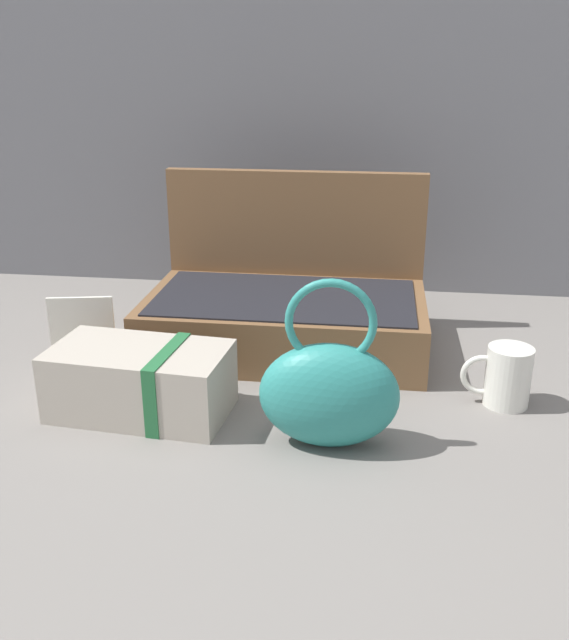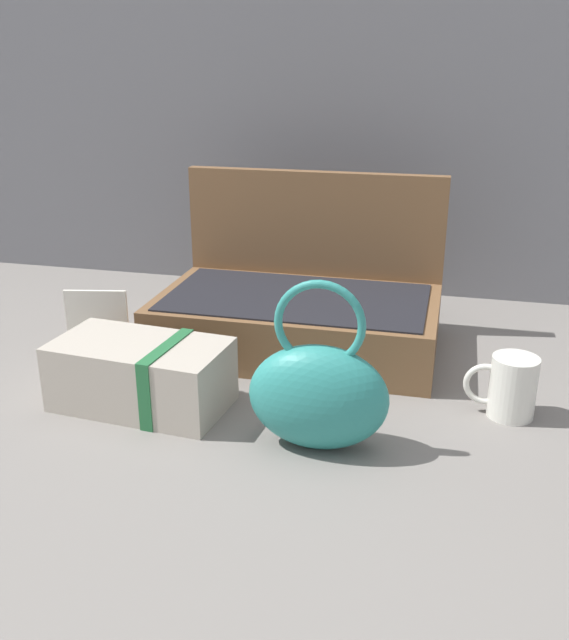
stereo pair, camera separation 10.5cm
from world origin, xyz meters
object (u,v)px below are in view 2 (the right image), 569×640
object	(u,v)px
open_suitcase	(300,308)
coffee_mug	(511,387)
info_card_left	(98,322)
teal_pouch_handbag	(318,393)
cream_toiletry_bag	(143,375)

from	to	relation	value
open_suitcase	coffee_mug	world-z (taller)	open_suitcase
coffee_mug	info_card_left	distance (m)	0.70
teal_pouch_handbag	info_card_left	distance (m)	0.49
coffee_mug	info_card_left	xyz separation A→B (m)	(-0.70, 0.07, 0.01)
cream_toiletry_bag	info_card_left	world-z (taller)	info_card_left
teal_pouch_handbag	cream_toiletry_bag	xyz separation A→B (m)	(-0.28, 0.06, -0.03)
cream_toiletry_bag	teal_pouch_handbag	bearing A→B (deg)	-11.35
coffee_mug	info_card_left	world-z (taller)	info_card_left
cream_toiletry_bag	open_suitcase	bearing A→B (deg)	58.94
open_suitcase	info_card_left	distance (m)	0.36
open_suitcase	coffee_mug	size ratio (longest dim) A/B	4.69
coffee_mug	teal_pouch_handbag	bearing A→B (deg)	-149.14
cream_toiletry_bag	coffee_mug	size ratio (longest dim) A/B	2.56
info_card_left	cream_toiletry_bag	bearing A→B (deg)	-57.17
open_suitcase	teal_pouch_handbag	world-z (taller)	open_suitcase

